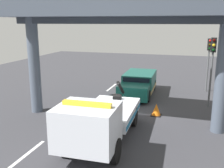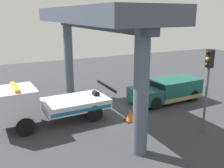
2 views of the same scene
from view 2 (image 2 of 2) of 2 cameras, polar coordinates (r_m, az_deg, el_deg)
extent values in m
cube|color=#38383D|center=(16.77, -0.23, -6.21)|extent=(60.00, 40.00, 0.10)
cube|color=silver|center=(21.87, 10.94, -1.13)|extent=(2.60, 0.16, 0.01)
cube|color=silver|center=(18.97, -3.70, -3.46)|extent=(2.60, 0.16, 0.01)
cube|color=silver|center=(17.69, -22.00, -6.03)|extent=(2.60, 0.16, 0.01)
cube|color=silver|center=(15.62, -8.26, -4.23)|extent=(3.92, 2.52, 0.55)
cube|color=silver|center=(14.72, -20.60, -4.06)|extent=(2.12, 2.37, 1.65)
cube|color=black|center=(14.55, -23.12, -3.03)|extent=(0.13, 2.21, 0.66)
cube|color=#196B9E|center=(14.59, -6.59, -5.96)|extent=(3.65, 0.14, 0.20)
cylinder|color=black|center=(16.22, -1.09, -0.59)|extent=(1.42, 0.23, 1.07)
cylinder|color=black|center=(15.98, -3.65, -2.13)|extent=(0.37, 0.46, 0.36)
cube|color=yellow|center=(14.46, -20.94, -0.67)|extent=(0.30, 1.93, 0.16)
cylinder|color=black|center=(14.13, -18.79, -8.96)|extent=(1.01, 0.35, 1.00)
cylinder|color=black|center=(16.04, -20.11, -6.13)|extent=(1.01, 0.35, 1.00)
cylinder|color=black|center=(15.13, -4.07, -6.48)|extent=(1.01, 0.35, 1.00)
cylinder|color=black|center=(16.93, -6.99, -4.13)|extent=(1.01, 0.35, 1.00)
cube|color=#145147|center=(19.22, 13.74, -0.81)|extent=(3.53, 2.31, 1.35)
cube|color=#145147|center=(17.70, 7.42, -2.57)|extent=(1.80, 2.17, 0.95)
cube|color=black|center=(18.04, 9.65, -0.66)|extent=(0.12, 1.94, 0.59)
cube|color=#9E8451|center=(19.36, 13.65, -2.22)|extent=(3.55, 2.33, 0.28)
cylinder|color=black|center=(17.15, 9.66, -4.26)|extent=(0.85, 0.31, 0.84)
cylinder|color=black|center=(18.61, 6.04, -2.54)|extent=(0.85, 0.31, 0.84)
cylinder|color=black|center=(19.34, 17.64, -2.50)|extent=(0.85, 0.31, 0.84)
cylinder|color=black|center=(20.65, 13.85, -1.10)|extent=(0.85, 0.31, 0.84)
cylinder|color=#4C5666|center=(11.02, 6.50, -2.19)|extent=(0.67, 0.67, 5.64)
cylinder|color=#4C5666|center=(20.30, -9.66, 5.82)|extent=(0.67, 0.67, 5.64)
cube|color=#414956|center=(15.12, -4.21, 15.15)|extent=(3.60, 12.39, 0.86)
cube|color=#353C47|center=(15.14, -4.16, 12.83)|extent=(0.50, 11.99, 0.36)
cylinder|color=#515456|center=(14.08, 20.14, -3.61)|extent=(0.12, 0.12, 3.55)
cube|color=black|center=(13.55, 21.00, 5.32)|extent=(0.28, 0.32, 0.90)
sphere|color=#360605|center=(13.39, 20.66, 6.54)|extent=(0.18, 0.18, 0.18)
sphere|color=gold|center=(13.44, 20.54, 5.28)|extent=(0.18, 0.18, 0.18)
sphere|color=black|center=(13.49, 20.42, 4.03)|extent=(0.18, 0.18, 0.18)
cone|color=orange|center=(15.17, 4.05, -7.01)|extent=(0.54, 0.54, 0.71)
cube|color=black|center=(15.31, 4.03, -8.18)|extent=(0.59, 0.59, 0.03)
camera|label=1|loc=(12.72, -62.67, 3.71)|focal=41.78mm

